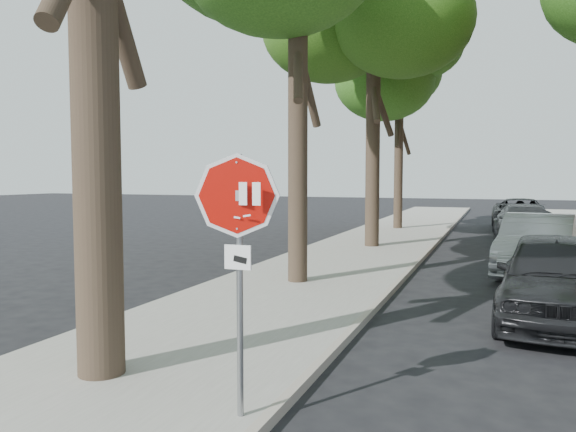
# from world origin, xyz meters

# --- Properties ---
(sidewalk_left) EXTENTS (4.00, 55.00, 0.12)m
(sidewalk_left) POSITION_xyz_m (-2.50, 12.00, 0.06)
(sidewalk_left) COLOR gray
(sidewalk_left) RESTS_ON ground
(curb_left) EXTENTS (0.12, 55.00, 0.13)m
(curb_left) POSITION_xyz_m (-0.45, 12.00, 0.07)
(curb_left) COLOR #9E9384
(curb_left) RESTS_ON ground
(stop_sign) EXTENTS (0.76, 0.34, 2.61)m
(stop_sign) POSITION_xyz_m (-0.70, -0.03, 1.95)
(stop_sign) COLOR gray
(stop_sign) RESTS_ON sidewalk_left
(tree_mid_b) EXTENTS (5.88, 5.46, 10.36)m
(tree_mid_b) POSITION_xyz_m (-2.42, 14.12, 8.00)
(tree_mid_b) COLOR black
(tree_mid_b) RESTS_ON sidewalk_left
(tree_far) EXTENTS (5.29, 4.91, 9.33)m
(tree_far) POSITION_xyz_m (-2.72, 21.11, 7.21)
(tree_far) COLOR black
(tree_far) RESTS_ON sidewalk_left
(car_a) EXTENTS (2.12, 4.65, 1.55)m
(car_a) POSITION_xyz_m (2.60, 5.60, 0.77)
(car_a) COLOR black
(car_a) RESTS_ON ground
(car_b) EXTENTS (2.25, 4.85, 1.54)m
(car_b) POSITION_xyz_m (2.60, 10.50, 0.77)
(car_b) COLOR #979A9F
(car_b) RESTS_ON ground
(car_c) EXTENTS (2.47, 5.10, 1.43)m
(car_c) POSITION_xyz_m (2.60, 17.66, 0.72)
(car_c) COLOR #54545A
(car_c) RESTS_ON ground
(car_d) EXTENTS (2.57, 5.36, 1.47)m
(car_d) POSITION_xyz_m (2.60, 23.08, 0.74)
(car_d) COLOR black
(car_d) RESTS_ON ground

